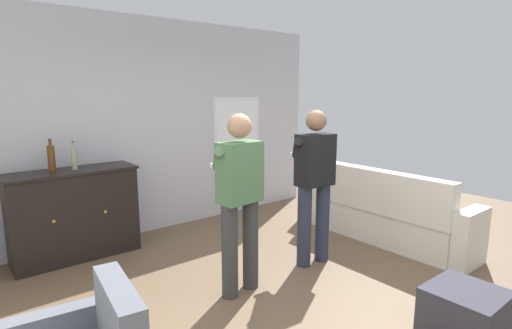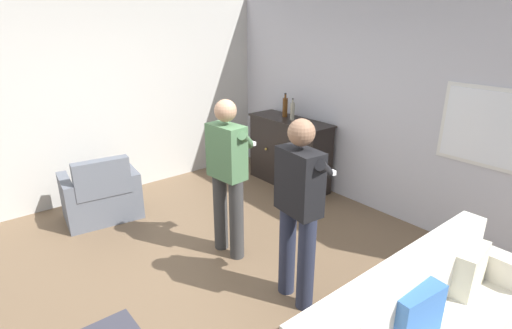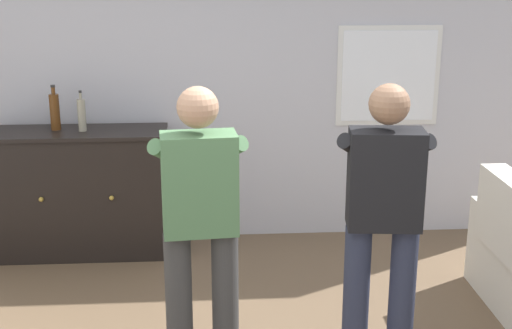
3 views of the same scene
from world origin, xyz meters
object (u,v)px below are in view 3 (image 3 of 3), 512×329
at_px(person_standing_left, 200,221).
at_px(bottle_liquor_amber, 55,111).
at_px(bottle_wine_green, 82,115).
at_px(person_standing_right, 383,216).
at_px(sideboard_cabinet, 82,193).

bearing_deg(person_standing_left, bottle_liquor_amber, 121.49).
bearing_deg(bottle_wine_green, person_standing_right, -42.74).
xyz_separation_m(sideboard_cabinet, bottle_wine_green, (0.04, -0.00, 0.64)).
relative_size(sideboard_cabinet, person_standing_right, 0.81).
xyz_separation_m(bottle_liquor_amber, person_standing_right, (2.14, -1.84, -0.23)).
distance_m(bottle_wine_green, bottle_liquor_amber, 0.22).
bearing_deg(sideboard_cabinet, bottle_liquor_amber, 162.66).
relative_size(sideboard_cabinet, bottle_liquor_amber, 3.89).
bearing_deg(person_standing_left, person_standing_right, 0.80).
xyz_separation_m(person_standing_left, person_standing_right, (1.01, 0.01, 0.00)).
distance_m(sideboard_cabinet, bottle_liquor_amber, 0.68).
relative_size(bottle_liquor_amber, person_standing_right, 0.21).
distance_m(sideboard_cabinet, person_standing_left, 2.09).
height_order(sideboard_cabinet, bottle_liquor_amber, bottle_liquor_amber).
height_order(bottle_wine_green, person_standing_left, person_standing_left).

